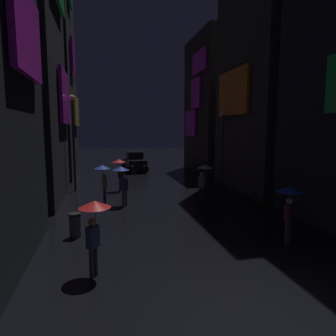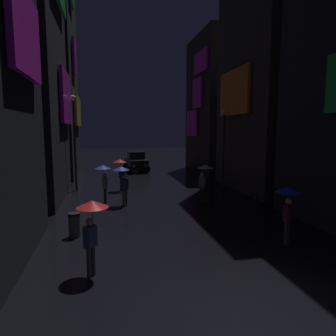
% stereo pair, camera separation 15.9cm
% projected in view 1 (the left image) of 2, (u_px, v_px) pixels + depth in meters
% --- Properties ---
extents(ground_plane, '(120.00, 120.00, 0.00)m').
position_uv_depth(ground_plane, '(252.00, 310.00, 6.79)').
color(ground_plane, black).
extents(building_left_mid, '(4.25, 7.12, 18.00)m').
position_uv_depth(building_left_mid, '(18.00, 38.00, 16.18)').
color(building_left_mid, black).
rests_on(building_left_mid, ground).
extents(building_left_far, '(4.25, 7.82, 25.88)m').
position_uv_depth(building_left_far, '(45.00, 22.00, 24.72)').
color(building_left_far, black).
rests_on(building_left_far, ground).
extents(building_right_mid, '(4.25, 7.44, 20.07)m').
position_uv_depth(building_right_mid, '(267.00, 37.00, 19.44)').
color(building_right_mid, '#33302D').
rests_on(building_right_mid, ground).
extents(building_right_far, '(4.25, 7.45, 12.72)m').
position_uv_depth(building_right_far, '(215.00, 105.00, 28.62)').
color(building_right_far, '#2D2826').
rests_on(building_right_far, ground).
extents(pedestrian_midstreet_centre_blue, '(0.90, 0.90, 2.12)m').
position_uv_depth(pedestrian_midstreet_centre_blue, '(122.00, 175.00, 15.97)').
color(pedestrian_midstreet_centre_blue, '#38332D').
rests_on(pedestrian_midstreet_centre_blue, ground).
extents(pedestrian_foreground_left_red, '(0.90, 0.90, 2.12)m').
position_uv_depth(pedestrian_foreground_left_red, '(120.00, 166.00, 19.88)').
color(pedestrian_foreground_left_red, '#2D2D38').
rests_on(pedestrian_foreground_left_red, ground).
extents(pedestrian_near_crossing_clear, '(0.90, 0.90, 2.12)m').
position_uv_depth(pedestrian_near_crossing_clear, '(204.00, 173.00, 16.79)').
color(pedestrian_near_crossing_clear, '#38332D').
rests_on(pedestrian_near_crossing_clear, ground).
extents(pedestrian_far_right_blue, '(0.90, 0.90, 2.12)m').
position_uv_depth(pedestrian_far_right_blue, '(103.00, 173.00, 16.53)').
color(pedestrian_far_right_blue, '#2D2D38').
rests_on(pedestrian_far_right_blue, ground).
extents(pedestrian_midstreet_left_red, '(0.90, 0.90, 2.12)m').
position_uv_depth(pedestrian_midstreet_left_red, '(94.00, 217.00, 8.27)').
color(pedestrian_midstreet_left_red, '#2D2D38').
rests_on(pedestrian_midstreet_left_red, ground).
extents(pedestrian_foreground_right_blue, '(0.90, 0.90, 2.12)m').
position_uv_depth(pedestrian_foreground_right_blue, '(289.00, 199.00, 10.45)').
color(pedestrian_foreground_right_blue, '#38332D').
rests_on(pedestrian_foreground_right_blue, ground).
extents(bicycle_parked_at_storefront, '(0.19, 1.82, 0.96)m').
position_uv_depth(bicycle_parked_at_storefront, '(261.00, 202.00, 15.24)').
color(bicycle_parked_at_storefront, black).
rests_on(bicycle_parked_at_storefront, ground).
extents(car_distant, '(2.44, 4.24, 1.92)m').
position_uv_depth(car_distant, '(134.00, 162.00, 29.33)').
color(car_distant, black).
rests_on(car_distant, ground).
extents(streetlamp_right_far, '(0.36, 0.36, 5.41)m').
position_uv_depth(streetlamp_right_far, '(223.00, 139.00, 20.76)').
color(streetlamp_right_far, '#2D2D33').
rests_on(streetlamp_right_far, ground).
extents(streetlamp_left_far, '(0.36, 0.36, 6.27)m').
position_uv_depth(streetlamp_left_far, '(73.00, 133.00, 19.41)').
color(streetlamp_left_far, '#2D2D33').
rests_on(streetlamp_left_far, ground).
extents(trash_bin, '(0.46, 0.46, 0.93)m').
position_uv_depth(trash_bin, '(75.00, 225.00, 11.37)').
color(trash_bin, '#3F3F47').
rests_on(trash_bin, ground).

